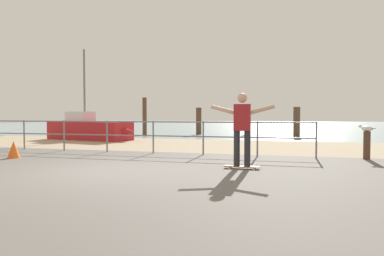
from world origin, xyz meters
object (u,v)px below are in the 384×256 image
object	(u,v)px
sailboat	(92,130)
seagull	(367,128)
bollard_short	(367,146)
skateboarder	(242,125)
traffic_cone	(14,150)
skateboard	(242,167)

from	to	relation	value
sailboat	seagull	world-z (taller)	sailboat
sailboat	bollard_short	distance (m)	12.28
sailboat	seagull	size ratio (longest dim) A/B	11.97
skateboarder	bollard_short	size ratio (longest dim) A/B	2.08
bollard_short	seagull	world-z (taller)	seagull
sailboat	seagull	distance (m)	12.27
traffic_cone	sailboat	bearing A→B (deg)	104.07
skateboarder	seagull	size ratio (longest dim) A/B	3.90
skateboarder	bollard_short	xyz separation A→B (m)	(3.10, 2.59, -0.62)
seagull	traffic_cone	distance (m)	9.88
sailboat	bollard_short	bearing A→B (deg)	-22.45
bollard_short	sailboat	bearing A→B (deg)	157.55
seagull	traffic_cone	xyz separation A→B (m)	(-9.58, -2.31, -0.62)
sailboat	skateboarder	size ratio (longest dim) A/B	3.07
sailboat	seagull	bearing A→B (deg)	-22.43
skateboarder	traffic_cone	world-z (taller)	skateboarder
skateboard	bollard_short	xyz separation A→B (m)	(3.10, 2.59, 0.33)
sailboat	traffic_cone	distance (m)	7.21
sailboat	bollard_short	world-z (taller)	sailboat
skateboard	skateboarder	distance (m)	0.95
skateboard	traffic_cone	bearing A→B (deg)	177.43
sailboat	bollard_short	xyz separation A→B (m)	(11.35, -4.69, -0.12)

